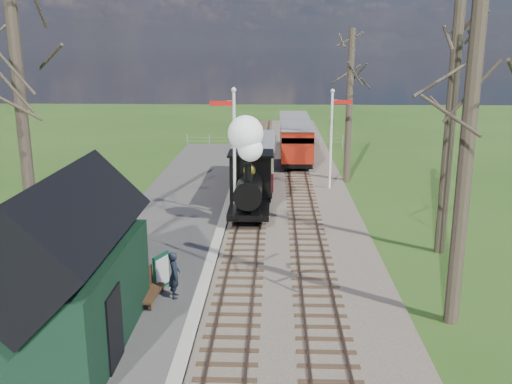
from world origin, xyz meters
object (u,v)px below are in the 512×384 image
sign_board (161,271)px  red_carriage_a (296,143)px  semaphore_far (333,132)px  person (174,275)px  bench (147,288)px  station_shed (66,272)px  locomotive (249,173)px  red_carriage_b (294,131)px  semaphore_near (233,145)px  coach (255,160)px

sign_board → red_carriage_a: bearing=76.1°
semaphore_far → person: 16.47m
bench → person: 0.93m
station_shed → sign_board: (1.74, 3.72, -1.48)m
locomotive → red_carriage_b: bearing=81.7°
red_carriage_b → bench: (-5.41, -27.27, -0.95)m
red_carriage_a → bench: size_ratio=3.34×
sign_board → bench: sign_board is taller
semaphore_far → semaphore_near: bearing=-130.6°
locomotive → coach: locomotive is taller
coach → red_carriage_b: 12.11m
semaphore_far → bench: semaphore_far is taller
person → sign_board: bearing=31.5°
semaphore_far → sign_board: (-6.93, -14.28, -2.56)m
sign_board → person: size_ratio=0.77×
coach → red_carriage_b: bearing=77.6°
semaphore_far → red_carriage_b: (-1.77, 11.98, -1.77)m
red_carriage_a → station_shed: bearing=-105.7°
person → bench: bearing=103.2°
bench → red_carriage_b: bearing=78.8°
station_shed → bench: bearing=61.2°
station_shed → semaphore_near: size_ratio=1.01×
bench → person: person is taller
red_carriage_a → bench: 22.45m
semaphore_near → locomotive: (0.76, 0.08, -1.36)m
red_carriage_b → sign_board: size_ratio=4.62×
bench → person: bearing=20.0°
red_carriage_a → person: (-4.59, -21.47, -0.61)m
semaphore_far → person: semaphore_far is taller
semaphore_near → red_carriage_b: semaphore_near is taller
person → coach: bearing=-14.3°
station_shed → semaphore_near: (3.53, 12.00, 1.35)m
semaphore_near → bench: bearing=-102.4°
semaphore_near → red_carriage_b: (3.37, 17.98, -2.04)m
bench → semaphore_far: bearing=64.9°
locomotive → bench: bearing=-106.6°
red_carriage_b → sign_board: bearing=-101.1°
station_shed → locomotive: locomotive is taller
semaphore_near → red_carriage_b: bearing=79.4°
red_carriage_a → coach: bearing=-112.3°
red_carriage_a → sign_board: 21.41m
semaphore_near → sign_board: (-1.79, -8.28, -2.84)m
semaphore_near → coach: semaphore_near is taller
station_shed → red_carriage_a: station_shed is taller
red_carriage_b → semaphore_near: bearing=-100.6°
red_carriage_b → locomotive: bearing=-98.3°
semaphore_near → red_carriage_a: size_ratio=1.15×
red_carriage_b → person: size_ratio=3.55×
red_carriage_b → sign_board: red_carriage_b is taller
coach → red_carriage_a: (2.60, 6.32, -0.07)m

